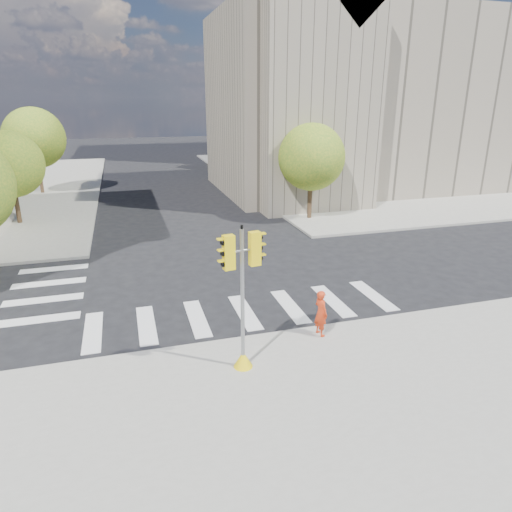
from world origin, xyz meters
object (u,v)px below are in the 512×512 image
Objects in this scene: lamp_near at (296,143)px; traffic_signal at (243,311)px; photographer at (321,313)px; lamp_far at (245,130)px.

lamp_near reaches higher than traffic_signal.
photographer is (-6.21, -18.60, -3.64)m from lamp_near.
lamp_near reaches higher than photographer.
traffic_signal is 3.31m from photographer.
traffic_signal is (-9.15, -33.73, -2.62)m from lamp_far.
lamp_far is 1.89× the size of traffic_signal.
lamp_far reaches higher than photographer.
lamp_near is at bearing -30.09° from photographer.
lamp_far is 35.05m from traffic_signal.
photographer is at bearing -100.78° from lamp_far.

